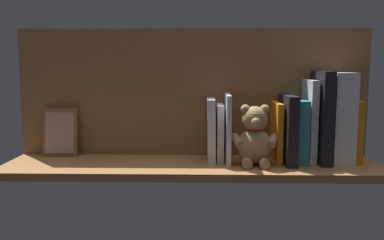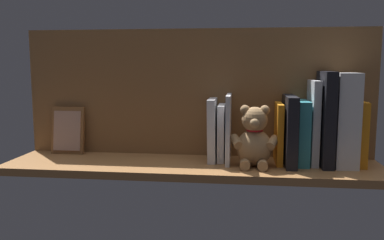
% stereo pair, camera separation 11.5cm
% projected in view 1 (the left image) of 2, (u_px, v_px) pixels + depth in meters
% --- Properties ---
extents(ground_plane, '(1.08, 0.26, 0.02)m').
position_uv_depth(ground_plane, '(192.00, 166.00, 1.17)').
color(ground_plane, '#9E6B3D').
extents(shelf_back_panel, '(1.08, 0.02, 0.39)m').
position_uv_depth(shelf_back_panel, '(193.00, 93.00, 1.25)').
color(shelf_back_panel, olive).
rests_on(shelf_back_panel, ground_plane).
extents(book_0, '(0.02, 0.12, 0.18)m').
position_uv_depth(book_0, '(352.00, 130.00, 1.18)').
color(book_0, orange).
rests_on(book_0, ground_plane).
extents(dictionary_thick_white, '(0.06, 0.14, 0.26)m').
position_uv_depth(dictionary_thick_white, '(338.00, 117.00, 1.17)').
color(dictionary_thick_white, white).
rests_on(dictionary_thick_white, ground_plane).
extents(book_1, '(0.03, 0.15, 0.26)m').
position_uv_depth(book_1, '(321.00, 117.00, 1.16)').
color(book_1, black).
rests_on(book_1, ground_plane).
extents(book_2, '(0.02, 0.12, 0.24)m').
position_uv_depth(book_2, '(309.00, 121.00, 1.18)').
color(book_2, silver).
rests_on(book_2, ground_plane).
extents(book_3, '(0.03, 0.13, 0.18)m').
position_uv_depth(book_3, '(298.00, 130.00, 1.18)').
color(book_3, teal).
rests_on(book_3, ground_plane).
extents(book_4, '(0.03, 0.16, 0.20)m').
position_uv_depth(book_4, '(287.00, 129.00, 1.16)').
color(book_4, black).
rests_on(book_4, ground_plane).
extents(book_5, '(0.02, 0.13, 0.17)m').
position_uv_depth(book_5, '(276.00, 132.00, 1.18)').
color(book_5, orange).
rests_on(book_5, ground_plane).
extents(teddy_bear, '(0.14, 0.11, 0.17)m').
position_uv_depth(teddy_bear, '(255.00, 138.00, 1.13)').
color(teddy_bear, tan).
rests_on(teddy_bear, ground_plane).
extents(book_6, '(0.01, 0.15, 0.20)m').
position_uv_depth(book_6, '(228.00, 128.00, 1.18)').
color(book_6, silver).
rests_on(book_6, ground_plane).
extents(book_7, '(0.02, 0.11, 0.17)m').
position_uv_depth(book_7, '(220.00, 132.00, 1.20)').
color(book_7, silver).
rests_on(book_7, ground_plane).
extents(book_8, '(0.03, 0.12, 0.18)m').
position_uv_depth(book_8, '(211.00, 129.00, 1.19)').
color(book_8, silver).
rests_on(book_8, ground_plane).
extents(picture_frame_leaning, '(0.10, 0.04, 0.15)m').
position_uv_depth(picture_frame_leaning, '(60.00, 132.00, 1.24)').
color(picture_frame_leaning, brown).
rests_on(picture_frame_leaning, ground_plane).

